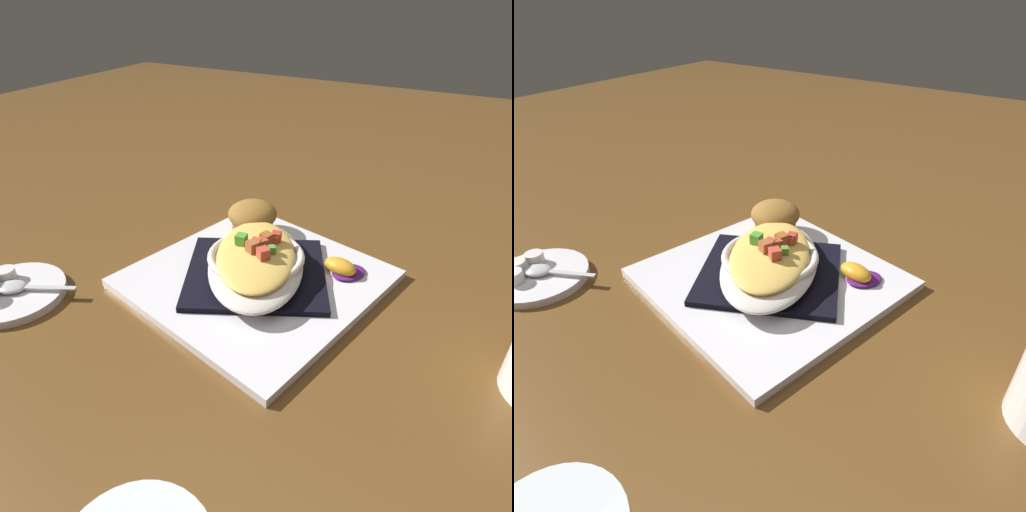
# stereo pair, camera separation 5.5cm
# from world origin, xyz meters

# --- Properties ---
(ground_plane) EXTENTS (2.60, 2.60, 0.00)m
(ground_plane) POSITION_xyz_m (0.00, 0.00, 0.00)
(ground_plane) COLOR brown
(square_plate) EXTENTS (0.35, 0.35, 0.01)m
(square_plate) POSITION_xyz_m (0.00, 0.00, 0.01)
(square_plate) COLOR white
(square_plate) RESTS_ON ground_plane
(folded_napkin) EXTENTS (0.22, 0.23, 0.01)m
(folded_napkin) POSITION_xyz_m (0.00, 0.00, 0.02)
(folded_napkin) COLOR black
(folded_napkin) RESTS_ON square_plate
(gratin_dish) EXTENTS (0.24, 0.20, 0.05)m
(gratin_dish) POSITION_xyz_m (0.00, -0.00, 0.04)
(gratin_dish) COLOR silver
(gratin_dish) RESTS_ON folded_napkin
(muffin) EXTENTS (0.07, 0.07, 0.05)m
(muffin) POSITION_xyz_m (0.10, 0.06, 0.04)
(muffin) COLOR olive
(muffin) RESTS_ON square_plate
(orange_garnish) EXTENTS (0.06, 0.07, 0.02)m
(orange_garnish) POSITION_xyz_m (0.06, -0.10, 0.02)
(orange_garnish) COLOR #56196C
(orange_garnish) RESTS_ON square_plate
(creamer_saucer) EXTENTS (0.13, 0.13, 0.01)m
(creamer_saucer) POSITION_xyz_m (-0.17, 0.25, 0.01)
(creamer_saucer) COLOR white
(creamer_saucer) RESTS_ON ground_plane
(spoon) EXTENTS (0.06, 0.10, 0.01)m
(spoon) POSITION_xyz_m (-0.17, 0.25, 0.02)
(spoon) COLOR silver
(spoon) RESTS_ON creamer_saucer
(creamer_cup_0) EXTENTS (0.02, 0.02, 0.02)m
(creamer_cup_0) POSITION_xyz_m (-0.16, 0.28, 0.02)
(creamer_cup_0) COLOR white
(creamer_cup_0) RESTS_ON creamer_saucer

